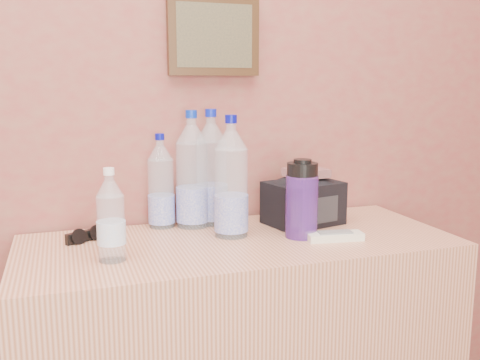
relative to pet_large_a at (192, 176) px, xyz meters
name	(u,v)px	position (x,y,z in m)	size (l,w,h in m)	color
picture_frame	(214,36)	(0.09, 0.07, 0.44)	(0.30, 0.03, 0.25)	#382311
pet_large_a	(192,176)	(0.00, 0.00, 0.00)	(0.10, 0.10, 0.37)	silver
pet_large_b	(211,174)	(0.07, 0.02, 0.00)	(0.10, 0.10, 0.38)	silver
pet_large_c	(161,186)	(-0.10, 0.03, -0.03)	(0.08, 0.08, 0.30)	white
pet_large_d	(231,183)	(0.08, -0.15, 0.00)	(0.10, 0.10, 0.36)	white
pet_small	(111,220)	(-0.28, -0.27, -0.06)	(0.07, 0.07, 0.24)	silver
nalgene_bottle	(302,199)	(0.28, -0.22, -0.05)	(0.10, 0.10, 0.24)	#582B9A
sunglasses	(86,236)	(-0.34, -0.06, -0.15)	(0.12, 0.05, 0.03)	black
ac_remote	(335,237)	(0.36, -0.29, -0.15)	(0.17, 0.05, 0.02)	silver
toiletry_bag	(303,200)	(0.35, -0.08, -0.09)	(0.23, 0.17, 0.16)	black
foil_packet	(306,173)	(0.36, -0.09, 0.01)	(0.13, 0.10, 0.03)	silver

